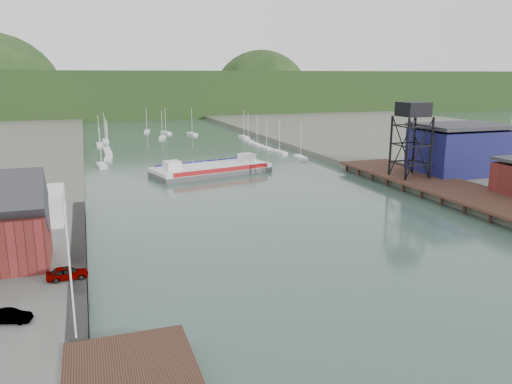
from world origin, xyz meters
TOP-DOWN VIEW (x-y plane):
  - ground at (0.00, 0.00)m, footprint 600.00×600.00m
  - west_quay at (-40.00, 20.00)m, footprint 16.00×80.00m
  - east_pier at (37.00, 45.00)m, footprint 14.00×70.00m
  - white_shed at (-44.00, 50.00)m, footprint 18.00×12.00m
  - flagpole at (-33.00, 10.00)m, footprint 0.16×0.16m
  - lift_tower at (35.00, 58.00)m, footprint 6.50×6.50m
  - blue_shed at (50.00, 60.00)m, footprint 20.50×14.50m
  - marina_sailboats at (0.08, 138.46)m, footprint 57.71×92.65m
  - distant_hills at (-3.98, 301.35)m, footprint 500.00×120.00m
  - chain_ferry at (-2.31, 85.71)m, footprint 30.43×17.95m
  - car_west_a at (-34.00, 23.71)m, footprint 4.48×1.96m
  - car_west_b at (-38.70, 14.82)m, footprint 3.96×2.28m

SIDE VIEW (x-z plane):
  - ground at x=0.00m, z-range 0.00..0.00m
  - marina_sailboats at x=0.08m, z-range -0.10..0.80m
  - west_quay at x=-40.00m, z-range 0.00..1.60m
  - chain_ferry at x=-2.31m, z-range -0.87..3.23m
  - east_pier at x=37.00m, z-range 0.67..3.12m
  - car_west_b at x=-38.70m, z-range 1.60..2.83m
  - car_west_a at x=-34.00m, z-range 1.60..3.10m
  - white_shed at x=-44.00m, z-range 1.60..6.10m
  - blue_shed at x=50.00m, z-range 1.41..12.71m
  - flagpole at x=-33.00m, z-range 1.60..13.60m
  - distant_hills at x=-3.98m, z-range -29.62..50.38m
  - lift_tower at x=35.00m, z-range 7.65..23.65m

